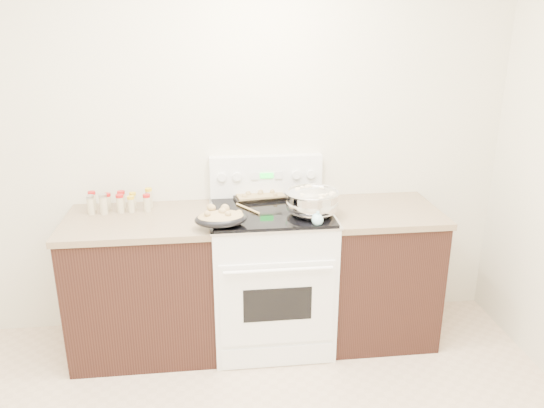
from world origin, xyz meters
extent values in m
cube|color=beige|center=(0.00, 1.77, 1.35)|extent=(4.00, 0.05, 2.70)
cube|color=black|center=(-0.48, 1.43, 0.44)|extent=(0.90, 0.64, 0.88)
cube|color=brown|center=(-0.48, 1.43, 0.90)|extent=(0.93, 0.67, 0.04)
cube|color=black|center=(1.08, 1.43, 0.44)|extent=(0.70, 0.64, 0.88)
cube|color=brown|center=(1.08, 1.43, 0.90)|extent=(0.73, 0.67, 0.04)
cube|color=white|center=(0.35, 1.42, 0.46)|extent=(0.76, 0.66, 0.92)
cube|color=white|center=(0.35, 1.08, 0.45)|extent=(0.70, 0.01, 0.55)
cube|color=black|center=(0.35, 1.08, 0.46)|extent=(0.42, 0.01, 0.22)
cylinder|color=white|center=(0.35, 1.04, 0.70)|extent=(0.65, 0.02, 0.02)
cube|color=white|center=(0.35, 1.09, 0.08)|extent=(0.70, 0.01, 0.14)
cube|color=silver|center=(0.35, 1.42, 0.93)|extent=(0.78, 0.68, 0.01)
cube|color=black|center=(0.35, 1.42, 0.94)|extent=(0.74, 0.64, 0.01)
cube|color=white|center=(0.35, 1.72, 1.08)|extent=(0.76, 0.07, 0.28)
cylinder|color=white|center=(0.05, 1.67, 1.10)|extent=(0.06, 0.02, 0.06)
cylinder|color=white|center=(0.15, 1.67, 1.10)|extent=(0.06, 0.02, 0.06)
cylinder|color=white|center=(0.55, 1.67, 1.10)|extent=(0.06, 0.02, 0.06)
cylinder|color=white|center=(0.65, 1.67, 1.10)|extent=(0.06, 0.02, 0.06)
cube|color=#19E533|center=(0.35, 1.67, 1.10)|extent=(0.09, 0.00, 0.04)
cube|color=silver|center=(0.27, 1.67, 1.10)|extent=(0.05, 0.00, 0.05)
cube|color=silver|center=(0.43, 1.67, 1.10)|extent=(0.05, 0.00, 0.05)
ellipsoid|color=silver|center=(0.59, 1.31, 1.01)|extent=(0.37, 0.37, 0.20)
cylinder|color=silver|center=(0.59, 1.31, 0.95)|extent=(0.18, 0.18, 0.01)
torus|color=silver|center=(0.59, 1.31, 1.09)|extent=(0.34, 0.34, 0.02)
cylinder|color=silver|center=(0.59, 1.31, 1.03)|extent=(0.31, 0.31, 0.11)
cylinder|color=brown|center=(0.59, 1.31, 1.08)|extent=(0.29, 0.29, 0.00)
cube|color=#FFEBBC|center=(0.60, 1.43, 1.08)|extent=(0.03, 0.03, 0.02)
cube|color=#FFEBBC|center=(0.65, 1.24, 1.08)|extent=(0.04, 0.04, 0.02)
cube|color=#FFEBBC|center=(0.63, 1.24, 1.08)|extent=(0.04, 0.04, 0.03)
cube|color=#FFEBBC|center=(0.51, 1.38, 1.08)|extent=(0.03, 0.03, 0.02)
cube|color=#FFEBBC|center=(0.62, 1.38, 1.08)|extent=(0.03, 0.03, 0.03)
cube|color=#FFEBBC|center=(0.62, 1.19, 1.08)|extent=(0.03, 0.03, 0.02)
cube|color=#FFEBBC|center=(0.52, 1.26, 1.08)|extent=(0.03, 0.03, 0.03)
cube|color=#FFEBBC|center=(0.63, 1.32, 1.08)|extent=(0.03, 0.03, 0.02)
cube|color=#FFEBBC|center=(0.55, 1.42, 1.08)|extent=(0.03, 0.03, 0.02)
cube|color=#FFEBBC|center=(0.60, 1.33, 1.08)|extent=(0.03, 0.03, 0.02)
cube|color=#FFEBBC|center=(0.71, 1.27, 1.08)|extent=(0.04, 0.04, 0.03)
cube|color=#FFEBBC|center=(0.67, 1.39, 1.08)|extent=(0.03, 0.03, 0.02)
cube|color=#FFEBBC|center=(0.61, 1.36, 1.08)|extent=(0.04, 0.04, 0.03)
cube|color=#FFEBBC|center=(0.59, 1.43, 1.08)|extent=(0.04, 0.04, 0.03)
cube|color=#FFEBBC|center=(0.67, 1.26, 1.08)|extent=(0.03, 0.03, 0.02)
ellipsoid|color=black|center=(0.03, 1.18, 0.98)|extent=(0.33, 0.24, 0.08)
ellipsoid|color=tan|center=(0.03, 1.18, 1.00)|extent=(0.30, 0.22, 0.06)
sphere|color=tan|center=(-0.03, 1.25, 1.03)|extent=(0.05, 0.05, 0.05)
sphere|color=tan|center=(0.05, 1.23, 1.03)|extent=(0.05, 0.05, 0.05)
sphere|color=tan|center=(0.04, 1.19, 1.03)|extent=(0.05, 0.05, 0.05)
sphere|color=tan|center=(0.06, 1.24, 1.03)|extent=(0.04, 0.04, 0.04)
sphere|color=tan|center=(-0.05, 1.15, 1.03)|extent=(0.04, 0.04, 0.04)
sphere|color=tan|center=(0.07, 1.15, 1.03)|extent=(0.04, 0.04, 0.04)
sphere|color=tan|center=(-0.02, 1.24, 1.03)|extent=(0.04, 0.04, 0.04)
sphere|color=tan|center=(0.04, 1.20, 1.03)|extent=(0.05, 0.05, 0.05)
cube|color=black|center=(0.30, 1.68, 0.95)|extent=(0.38, 0.29, 0.02)
cube|color=tan|center=(0.30, 1.68, 0.97)|extent=(0.34, 0.25, 0.02)
sphere|color=tan|center=(0.39, 1.68, 0.98)|extent=(0.03, 0.03, 0.03)
sphere|color=tan|center=(0.19, 1.61, 0.98)|extent=(0.04, 0.04, 0.04)
sphere|color=tan|center=(0.40, 1.61, 0.98)|extent=(0.03, 0.03, 0.03)
sphere|color=tan|center=(0.22, 1.66, 0.98)|extent=(0.04, 0.04, 0.04)
sphere|color=tan|center=(0.25, 1.70, 0.98)|extent=(0.03, 0.03, 0.03)
sphere|color=tan|center=(0.21, 1.75, 0.98)|extent=(0.04, 0.04, 0.04)
sphere|color=tan|center=(0.31, 1.68, 0.98)|extent=(0.04, 0.04, 0.04)
sphere|color=tan|center=(0.28, 1.72, 0.98)|extent=(0.04, 0.04, 0.04)
sphere|color=tan|center=(0.30, 1.66, 0.98)|extent=(0.04, 0.04, 0.04)
sphere|color=tan|center=(0.33, 1.72, 0.98)|extent=(0.04, 0.04, 0.04)
cylinder|color=tan|center=(0.20, 1.44, 0.95)|extent=(0.14, 0.20, 0.01)
sphere|color=tan|center=(0.14, 1.35, 0.96)|extent=(0.04, 0.04, 0.04)
sphere|color=#97D6E2|center=(0.59, 1.14, 0.97)|extent=(0.07, 0.07, 0.07)
cylinder|color=#97D6E2|center=(0.65, 1.24, 0.99)|extent=(0.13, 0.20, 0.06)
cylinder|color=#BFB28C|center=(-0.79, 1.62, 0.97)|extent=(0.05, 0.05, 0.11)
cylinder|color=#B21414|center=(-0.79, 1.62, 1.04)|extent=(0.05, 0.05, 0.02)
cylinder|color=#BFB28C|center=(-0.70, 1.63, 0.96)|extent=(0.05, 0.05, 0.09)
cylinder|color=#B21414|center=(-0.70, 1.63, 1.02)|extent=(0.05, 0.05, 0.02)
cylinder|color=#BFB28C|center=(-0.61, 1.64, 0.97)|extent=(0.05, 0.05, 0.10)
cylinder|color=#B21414|center=(-0.61, 1.64, 1.02)|extent=(0.05, 0.05, 0.02)
cylinder|color=#BFB28C|center=(-0.53, 1.63, 0.96)|extent=(0.04, 0.04, 0.09)
cylinder|color=gold|center=(-0.53, 1.63, 1.02)|extent=(0.04, 0.04, 0.02)
cylinder|color=#BFB28C|center=(-0.43, 1.64, 0.97)|extent=(0.04, 0.04, 0.11)
cylinder|color=gold|center=(-0.43, 1.64, 1.04)|extent=(0.04, 0.04, 0.02)
cylinder|color=#BFB28C|center=(-0.78, 1.54, 0.97)|extent=(0.05, 0.05, 0.11)
cylinder|color=#B2B2B7|center=(-0.78, 1.54, 1.04)|extent=(0.05, 0.05, 0.02)
cylinder|color=#BFB28C|center=(-0.70, 1.53, 0.98)|extent=(0.05, 0.05, 0.11)
cylinder|color=#B2B2B7|center=(-0.70, 1.53, 1.04)|extent=(0.05, 0.05, 0.02)
cylinder|color=#BFB28C|center=(-0.60, 1.55, 0.97)|extent=(0.05, 0.05, 0.10)
cylinder|color=#B21414|center=(-0.60, 1.55, 1.03)|extent=(0.05, 0.05, 0.02)
cylinder|color=#BFB28C|center=(-0.53, 1.54, 0.97)|extent=(0.04, 0.04, 0.09)
cylinder|color=gold|center=(-0.53, 1.54, 1.02)|extent=(0.04, 0.04, 0.02)
cylinder|color=#BFB28C|center=(-0.44, 1.55, 0.97)|extent=(0.04, 0.04, 0.10)
cylinder|color=#B21414|center=(-0.44, 1.55, 1.03)|extent=(0.05, 0.05, 0.02)
camera|label=1|loc=(-0.01, -1.73, 2.08)|focal=35.00mm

